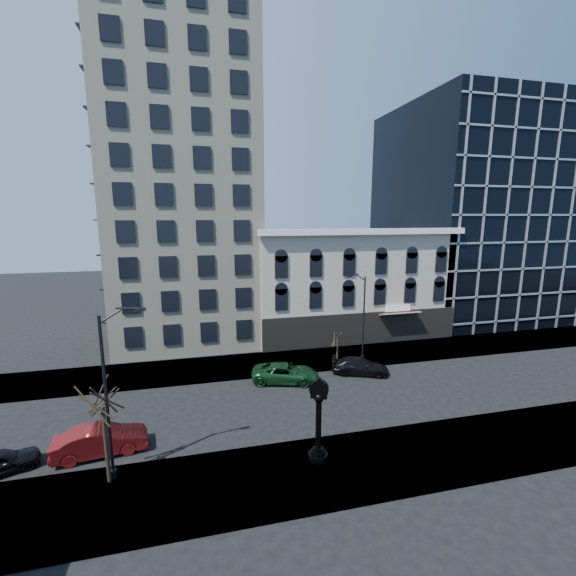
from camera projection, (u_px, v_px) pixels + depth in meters
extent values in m
plane|color=black|center=(275.00, 405.00, 28.53)|extent=(160.00, 160.00, 0.00)
cube|color=gray|center=(257.00, 364.00, 36.16)|extent=(160.00, 6.00, 0.12)
cube|color=gray|center=(305.00, 473.00, 20.88)|extent=(160.00, 6.00, 0.12)
cube|color=beige|center=(184.00, 167.00, 41.77)|extent=(15.00, 15.00, 38.00)
cube|color=#BAAF99|center=(346.00, 283.00, 45.49)|extent=(22.00, 10.00, 12.00)
cube|color=white|center=(367.00, 232.00, 39.39)|extent=(22.60, 0.80, 0.60)
cube|color=black|center=(363.00, 329.00, 41.45)|extent=(22.00, 0.30, 3.60)
cube|color=maroon|center=(400.00, 314.00, 41.56)|extent=(4.50, 1.18, 0.55)
cube|color=black|center=(468.00, 214.00, 53.45)|extent=(20.00, 20.00, 28.00)
cylinder|color=black|center=(318.00, 456.00, 22.00)|extent=(1.13, 1.13, 0.31)
cylinder|color=black|center=(318.00, 452.00, 21.95)|extent=(0.82, 0.82, 0.20)
cylinder|color=black|center=(318.00, 449.00, 21.91)|extent=(0.61, 0.61, 0.16)
cylinder|color=black|center=(318.00, 424.00, 21.63)|extent=(0.33, 0.33, 2.97)
sphere|color=black|center=(319.00, 398.00, 21.33)|extent=(0.57, 0.57, 0.57)
cube|color=black|center=(319.00, 396.00, 21.31)|extent=(0.94, 0.57, 0.26)
cylinder|color=black|center=(319.00, 389.00, 21.24)|extent=(1.11, 0.72, 1.07)
cylinder|color=white|center=(320.00, 390.00, 21.07)|extent=(0.84, 0.37, 0.90)
cylinder|color=white|center=(318.00, 388.00, 21.41)|extent=(0.84, 0.37, 0.90)
sphere|color=black|center=(319.00, 379.00, 21.13)|extent=(0.20, 0.20, 0.20)
cylinder|color=black|center=(107.00, 400.00, 19.63)|extent=(0.16, 0.16, 8.87)
cylinder|color=black|center=(113.00, 473.00, 20.41)|extent=(0.37, 0.37, 0.41)
cube|color=black|center=(141.00, 309.00, 19.42)|extent=(0.59, 0.28, 0.14)
cylinder|color=black|center=(364.00, 319.00, 36.47)|extent=(0.15, 0.15, 8.14)
cylinder|color=black|center=(362.00, 357.00, 37.19)|extent=(0.34, 0.34, 0.38)
cube|color=black|center=(350.00, 276.00, 34.80)|extent=(0.56, 0.35, 0.13)
cylinder|color=#2F2317|center=(106.00, 444.00, 19.76)|extent=(0.20, 0.20, 4.22)
cylinder|color=#2F2317|center=(337.00, 351.00, 36.54)|extent=(0.19, 0.19, 2.15)
imported|color=maroon|center=(101.00, 440.00, 22.52)|extent=(5.35, 2.50, 1.70)
imported|color=#143F1E|center=(285.00, 373.00, 32.36)|extent=(6.06, 4.02, 1.55)
imported|color=black|center=(360.00, 366.00, 33.98)|extent=(5.35, 3.74, 1.44)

